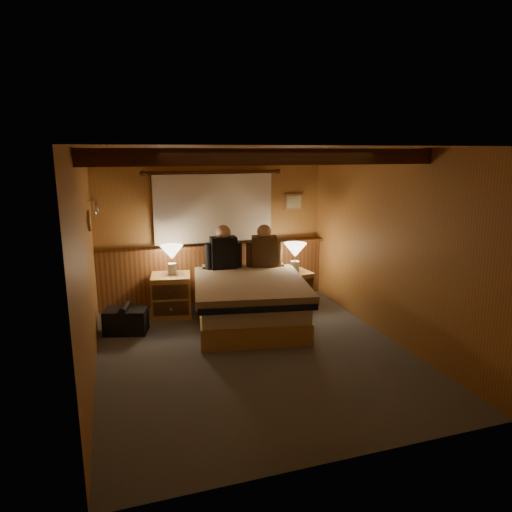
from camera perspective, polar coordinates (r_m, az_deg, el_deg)
name	(u,v)px	position (r m, az deg, el deg)	size (l,w,h in m)	color
floor	(253,352)	(5.62, -0.36, -11.89)	(4.20, 4.20, 0.00)	slate
ceiling	(253,148)	(5.10, -0.40, 13.39)	(4.20, 4.20, 0.00)	tan
wall_back	(213,227)	(7.23, -5.37, 3.66)	(3.60, 3.60, 0.00)	#B1773F
wall_left	(86,267)	(5.01, -20.43, -1.28)	(4.20, 4.20, 0.00)	#B1773F
wall_right	(389,245)	(6.01, 16.24, 1.29)	(4.20, 4.20, 0.00)	#B1773F
wall_front	(340,317)	(3.37, 10.45, -7.47)	(3.60, 3.60, 0.00)	#B1773F
wainscot	(215,272)	(7.31, -5.14, -1.95)	(3.60, 0.23, 0.94)	brown
curtain_window	(214,207)	(7.11, -5.30, 6.13)	(2.18, 0.09, 1.11)	#482B12
ceiling_beams	(249,156)	(5.24, -0.90, 12.39)	(3.60, 1.65, 0.16)	#482B12
coat_rail	(95,205)	(6.48, -19.50, 6.08)	(0.05, 0.55, 0.24)	silver
framed_print	(294,202)	(7.56, 4.72, 6.76)	(0.30, 0.04, 0.25)	#AA8555
bed	(249,300)	(6.39, -0.84, -5.51)	(1.75, 2.11, 0.65)	tan
nightstand_left	(171,295)	(6.81, -10.52, -4.84)	(0.63, 0.59, 0.61)	tan
nightstand_right	(294,288)	(7.19, 4.79, -4.04)	(0.53, 0.49, 0.53)	tan
lamp_left	(172,254)	(6.68, -10.48, 0.23)	(0.33, 0.33, 0.43)	silver
lamp_right	(295,252)	(7.04, 4.92, 0.52)	(0.35, 0.35, 0.45)	silver
person_left	(224,251)	(6.81, -4.08, 0.69)	(0.56, 0.24, 0.68)	black
person_right	(264,249)	(6.92, 1.02, 0.87)	(0.54, 0.31, 0.67)	#45311B
duffel_bag	(126,320)	(6.35, -15.94, -7.75)	(0.61, 0.46, 0.39)	black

